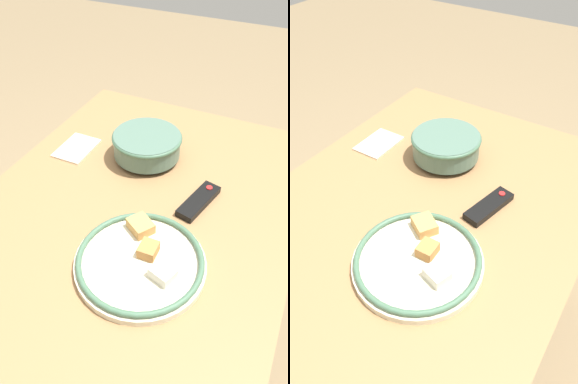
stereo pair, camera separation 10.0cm
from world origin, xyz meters
The scene contains 6 objects.
ground_plane centered at (0.00, 0.00, 0.00)m, with size 8.00×8.00×0.00m, color #7F6B4C.
dining_table centered at (0.00, 0.00, 0.63)m, with size 1.14×0.85×0.73m.
noodle_bowl centered at (-0.22, -0.06, 0.78)m, with size 0.22×0.22×0.09m.
food_plate centered at (0.17, 0.10, 0.75)m, with size 0.31×0.31×0.05m.
tv_remote centered at (-0.09, 0.15, 0.74)m, with size 0.16×0.08×0.02m.
folded_napkin centered at (-0.17, -0.29, 0.73)m, with size 0.15×0.10×0.01m.
Camera 1 is at (0.65, 0.33, 1.44)m, focal length 35.00 mm.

